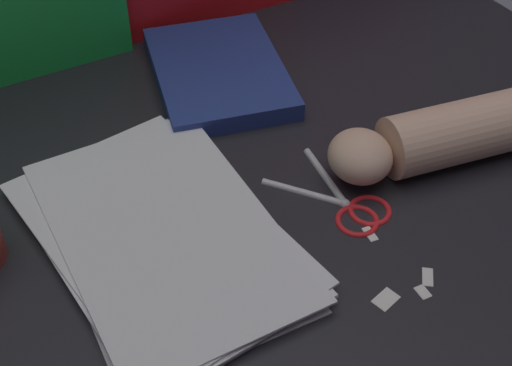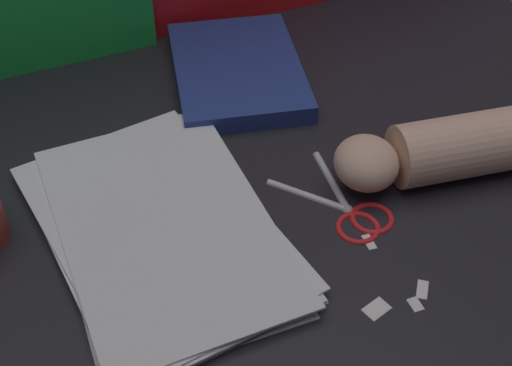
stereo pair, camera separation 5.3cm
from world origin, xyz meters
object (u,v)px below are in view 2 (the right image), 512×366
object	(u,v)px
book_closed	(237,71)
scissors	(350,209)
paper_stack	(160,228)
hand_forearm	(472,145)

from	to	relation	value
book_closed	scissors	xyz separation A→B (m)	(-0.00, -0.30, -0.01)
paper_stack	scissors	bearing A→B (deg)	-18.65
paper_stack	scissors	xyz separation A→B (m)	(0.21, -0.07, -0.00)
book_closed	hand_forearm	world-z (taller)	hand_forearm
scissors	hand_forearm	xyz separation A→B (m)	(0.17, -0.00, 0.03)
paper_stack	book_closed	world-z (taller)	book_closed
book_closed	scissors	size ratio (longest dim) A/B	1.75
scissors	paper_stack	bearing A→B (deg)	161.35
paper_stack	hand_forearm	bearing A→B (deg)	-10.89
paper_stack	hand_forearm	distance (m)	0.38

